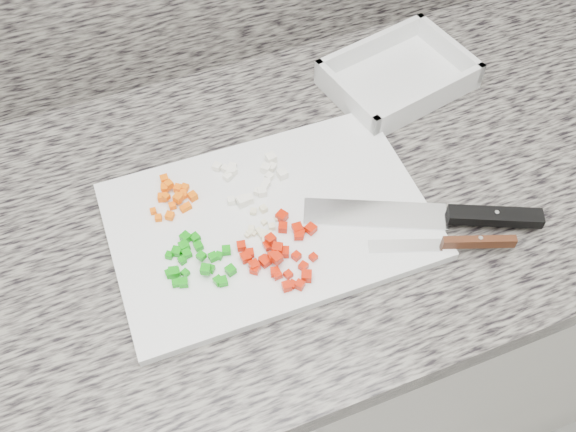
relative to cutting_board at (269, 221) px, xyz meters
name	(u,v)px	position (x,y,z in m)	size (l,w,h in m)	color
cabinet	(235,351)	(-0.07, 0.04, -0.48)	(3.92, 0.62, 0.86)	white
countertop	(214,223)	(-0.07, 0.04, -0.03)	(3.96, 0.64, 0.04)	slate
cutting_board	(269,221)	(0.00, 0.00, 0.00)	(0.43, 0.29, 0.01)	silver
carrot_pile	(174,196)	(-0.11, 0.08, 0.01)	(0.07, 0.08, 0.02)	#FF6405
onion_pile	(252,178)	(0.00, 0.07, 0.01)	(0.10, 0.09, 0.01)	white
green_pepper_pile	(195,261)	(-0.12, -0.03, 0.01)	(0.09, 0.10, 0.02)	#0E910D
red_pepper_pile	(280,253)	(-0.01, -0.06, 0.01)	(0.11, 0.12, 0.02)	#BE1802
garlic_pile	(262,228)	(-0.02, -0.01, 0.01)	(0.05, 0.06, 0.01)	beige
chef_knife	(454,216)	(0.24, -0.09, 0.01)	(0.31, 0.17, 0.02)	silver
paring_knife	(460,243)	(0.22, -0.14, 0.01)	(0.19, 0.08, 0.02)	silver
tray	(398,78)	(0.29, 0.19, 0.01)	(0.25, 0.20, 0.05)	silver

